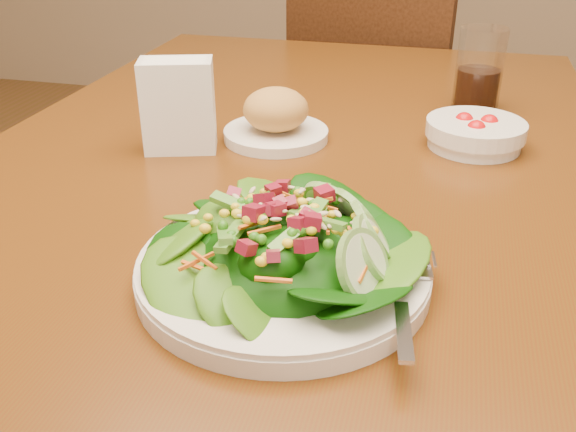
% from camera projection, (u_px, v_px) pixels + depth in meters
% --- Properties ---
extents(dining_table, '(0.90, 1.40, 0.75)m').
position_uv_depth(dining_table, '(288.00, 222.00, 0.94)').
color(dining_table, '#502309').
rests_on(dining_table, ground_plane).
extents(chair_far, '(0.53, 0.54, 0.96)m').
position_uv_depth(chair_far, '(378.00, 114.00, 1.78)').
color(chair_far, '#412210').
rests_on(chair_far, ground_plane).
extents(salad_plate, '(0.29, 0.28, 0.08)m').
position_uv_depth(salad_plate, '(293.00, 255.00, 0.61)').
color(salad_plate, white).
rests_on(salad_plate, dining_table).
extents(bread_plate, '(0.15, 0.15, 0.08)m').
position_uv_depth(bread_plate, '(276.00, 119.00, 0.94)').
color(bread_plate, white).
rests_on(bread_plate, dining_table).
extents(tomato_bowl, '(0.14, 0.14, 0.05)m').
position_uv_depth(tomato_bowl, '(475.00, 133.00, 0.92)').
color(tomato_bowl, white).
rests_on(tomato_bowl, dining_table).
extents(drinking_glass, '(0.08, 0.08, 0.13)m').
position_uv_depth(drinking_glass, '(479.00, 75.00, 1.05)').
color(drinking_glass, silver).
rests_on(drinking_glass, dining_table).
extents(napkin_holder, '(0.11, 0.08, 0.13)m').
position_uv_depth(napkin_holder, '(178.00, 103.00, 0.89)').
color(napkin_holder, white).
rests_on(napkin_holder, dining_table).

